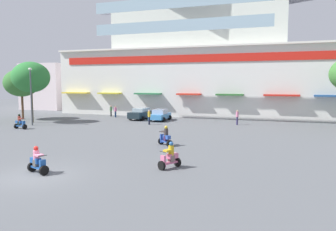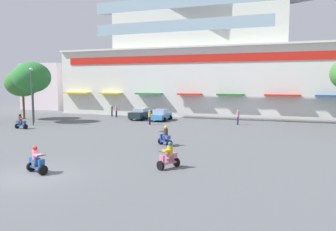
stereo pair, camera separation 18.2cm
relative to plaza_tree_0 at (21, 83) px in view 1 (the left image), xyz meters
name	(u,v)px [view 1 (the left image)]	position (x,y,z in m)	size (l,w,h in m)	color
ground_plane	(138,137)	(20.38, -8.01, -4.83)	(128.00, 128.00, 0.00)	#595C60
colonial_building	(200,62)	(20.38, 15.77, 3.30)	(41.85, 18.64, 18.98)	silver
flank_building_left	(57,86)	(-8.38, 18.09, -0.68)	(8.31, 11.39, 8.29)	silver
plaza_tree_0	(21,83)	(0.00, 0.00, 0.00)	(4.45, 4.54, 6.65)	brown
plaza_tree_2	(31,77)	(3.71, -2.39, 0.69)	(4.49, 4.42, 7.38)	brown
parked_car_0	(141,114)	(14.97, 5.04, -4.05)	(2.57, 4.56, 1.52)	#1A282E
parked_car_1	(160,115)	(17.81, 4.52, -4.09)	(2.41, 4.11, 1.47)	#3E89CC
scooter_rider_0	(165,137)	(24.03, -10.97, -4.18)	(1.40, 1.27, 1.57)	black
scooter_rider_2	(38,162)	(20.09, -20.49, -4.22)	(1.42, 0.93, 1.48)	black
scooter_rider_3	(20,123)	(6.52, -7.38, -4.17)	(1.46, 0.68, 1.59)	black
scooter_rider_5	(170,157)	(26.50, -17.19, -4.20)	(1.12, 1.42, 1.53)	black
pedestrian_0	(111,110)	(9.28, 7.11, -3.91)	(0.46, 0.46, 1.60)	black
pedestrian_1	(237,116)	(27.72, 3.47, -3.84)	(0.45, 0.45, 1.71)	#2D2851
pedestrian_2	(115,111)	(10.50, 6.19, -3.93)	(0.46, 0.46, 1.59)	navy
pedestrian_3	(149,116)	(18.03, 0.34, -3.83)	(0.42, 0.42, 1.72)	black
streetlamp_near	(31,92)	(5.64, -4.62, -1.00)	(0.40, 0.40, 6.52)	#474C51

